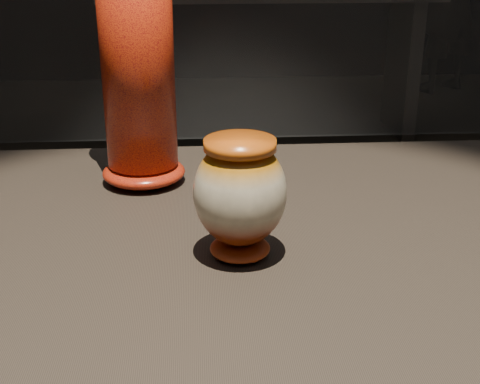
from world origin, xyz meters
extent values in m
cube|color=black|center=(0.00, 0.00, 0.88)|extent=(2.00, 0.80, 0.05)
ellipsoid|color=#692009|center=(-0.17, -0.04, 0.91)|extent=(0.10, 0.10, 0.02)
ellipsoid|color=beige|center=(-0.17, -0.04, 0.98)|extent=(0.15, 0.15, 0.13)
cylinder|color=#C27412|center=(-0.17, -0.04, 1.05)|extent=(0.11, 0.11, 0.01)
ellipsoid|color=red|center=(-0.31, 0.23, 0.92)|extent=(0.14, 0.14, 0.04)
cylinder|color=red|center=(-0.31, 0.23, 1.12)|extent=(0.12, 0.12, 0.37)
cube|color=black|center=(-0.62, 3.35, 0.42)|extent=(0.08, 0.50, 0.85)
cube|color=black|center=(1.08, 3.35, 0.42)|extent=(0.08, 0.50, 0.85)
camera|label=1|loc=(-0.22, -0.77, 1.29)|focal=50.00mm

